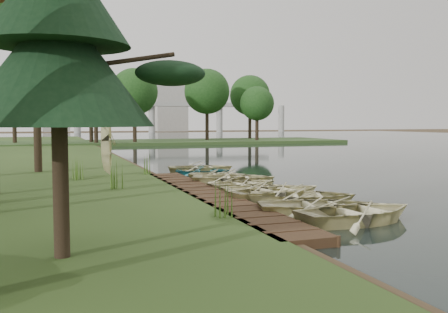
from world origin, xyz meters
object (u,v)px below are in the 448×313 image
object	(u,v)px
pine_tree	(57,24)
rowboat_2	(302,194)
stored_rowboat	(109,169)
rowboat_0	(359,209)
rowboat_1	(317,203)
boardwalk	(208,197)

from	to	relation	value
pine_tree	rowboat_2	bearing A→B (deg)	32.49
stored_rowboat	pine_tree	bearing A→B (deg)	-178.63
rowboat_0	pine_tree	distance (m)	9.83
rowboat_0	rowboat_2	bearing A→B (deg)	-4.68
pine_tree	rowboat_1	bearing A→B (deg)	23.39
rowboat_2	pine_tree	size ratio (longest dim) A/B	0.50
rowboat_0	rowboat_2	world-z (taller)	rowboat_0
rowboat_0	stored_rowboat	distance (m)	14.65
rowboat_0	rowboat_1	bearing A→B (deg)	15.71
boardwalk	pine_tree	distance (m)	10.65
boardwalk	rowboat_0	bearing A→B (deg)	-62.98
rowboat_0	stored_rowboat	size ratio (longest dim) A/B	1.22
pine_tree	stored_rowboat	bearing A→B (deg)	80.06
boardwalk	rowboat_1	distance (m)	4.84
boardwalk	rowboat_0	size ratio (longest dim) A/B	4.03
rowboat_1	stored_rowboat	distance (m)	13.08
boardwalk	rowboat_1	xyz separation A→B (m)	(2.33, -4.23, 0.29)
rowboat_1	rowboat_2	distance (m)	2.01
rowboat_2	pine_tree	distance (m)	10.99
rowboat_0	rowboat_1	size ratio (longest dim) A/B	1.05
rowboat_0	rowboat_1	world-z (taller)	rowboat_0
rowboat_1	rowboat_2	xyz separation A→B (m)	(0.52, 1.95, 0.01)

